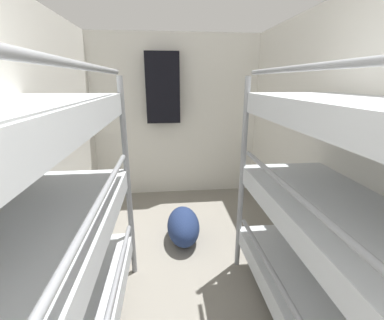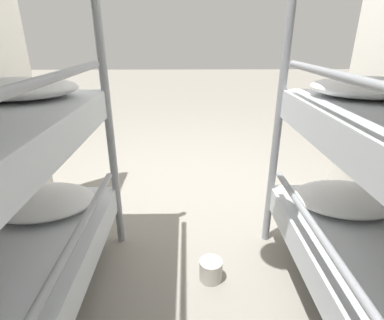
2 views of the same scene
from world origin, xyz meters
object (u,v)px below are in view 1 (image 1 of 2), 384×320
at_px(hanging_coat, 163,88).
at_px(bunk_stack_left_near, 16,261).
at_px(bunk_stack_right_near, 366,238).
at_px(duffel_bag, 183,226).

bearing_deg(hanging_coat, bunk_stack_left_near, -103.87).
bearing_deg(bunk_stack_right_near, bunk_stack_left_near, 180.00).
height_order(bunk_stack_right_near, hanging_coat, hanging_coat).
bearing_deg(bunk_stack_left_near, hanging_coat, 76.13).
xyz_separation_m(duffel_bag, hanging_coat, (-0.17, 1.14, 1.36)).
xyz_separation_m(bunk_stack_left_near, hanging_coat, (0.62, 2.52, 0.63)).
relative_size(bunk_stack_right_near, duffel_bag, 3.09).
distance_m(bunk_stack_left_near, hanging_coat, 2.67).
xyz_separation_m(bunk_stack_left_near, duffel_bag, (0.79, 1.38, -0.73)).
height_order(bunk_stack_right_near, duffel_bag, bunk_stack_right_near).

